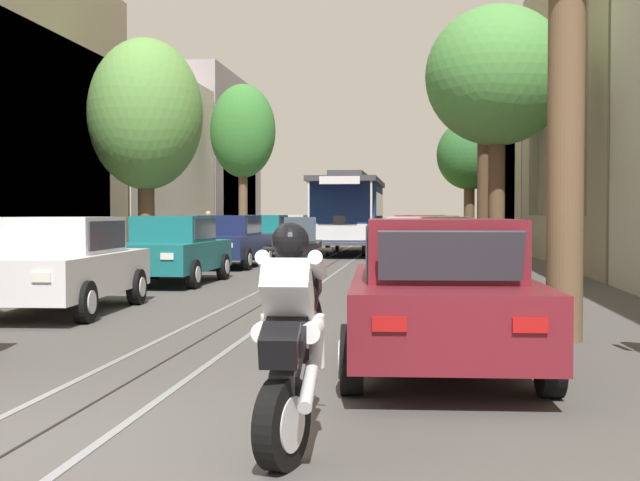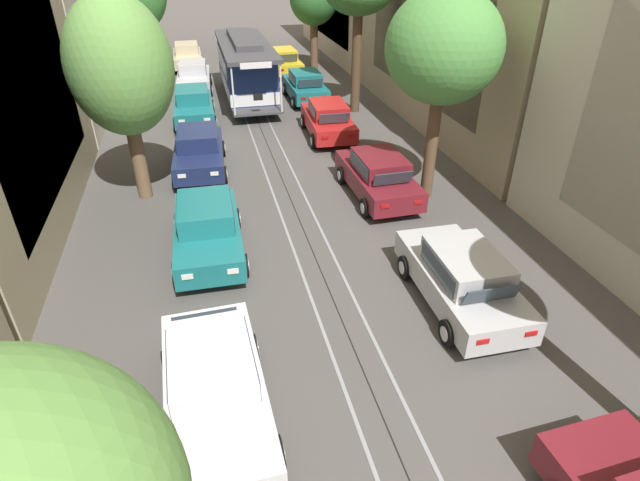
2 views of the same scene
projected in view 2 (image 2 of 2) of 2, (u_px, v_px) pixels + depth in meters
name	position (u px, v px, depth m)	size (l,w,h in m)	color
ground_plane	(275.00, 162.00, 20.44)	(160.00, 160.00, 0.00)	#4C4947
trolley_track_rails	(264.00, 137.00, 22.94)	(1.14, 58.17, 0.01)	gray
building_facade_right	(468.00, 17.00, 22.46)	(4.89, 49.87, 10.44)	beige
parked_car_white_second_left	(215.00, 387.00, 9.35)	(2.11, 4.41, 1.58)	silver
parked_car_teal_mid_left	(207.00, 229.00, 14.31)	(2.05, 4.38, 1.58)	#196B70
parked_car_navy_fourth_left	(199.00, 150.00, 19.41)	(2.14, 4.42, 1.58)	#19234C
parked_car_teal_fifth_left	(194.00, 105.00, 24.44)	(2.03, 4.38, 1.58)	#196B70
parked_car_silver_sixth_left	(194.00, 77.00, 29.22)	(2.14, 4.42, 1.58)	#B7B7BC
parked_car_beige_far_left	(188.00, 56.00, 34.10)	(2.02, 4.37, 1.58)	#C1B28E
parked_car_silver_second_right	(462.00, 278.00, 12.29)	(2.04, 4.38, 1.58)	#B7B7BC
parked_car_maroon_mid_right	(378.00, 176.00, 17.42)	(2.06, 4.39, 1.58)	maroon
parked_car_red_fourth_right	(328.00, 119.00, 22.60)	(2.15, 4.42, 1.58)	red
parked_car_teal_fifth_right	(305.00, 86.00, 27.47)	(2.01, 4.37, 1.58)	#196B70
parked_car_yellow_sixth_right	(283.00, 61.00, 32.65)	(2.11, 4.41, 1.58)	gold
street_tree_kerb_left_second	(120.00, 67.00, 15.54)	(3.22, 3.44, 6.61)	brown
street_tree_kerb_right_second	(443.00, 48.00, 15.28)	(3.51, 3.80, 6.72)	brown
cable_car_trolley	(246.00, 68.00, 27.37)	(2.58, 9.14, 3.28)	navy
pedestrian_on_left_pavement	(142.00, 98.00, 24.89)	(0.55, 0.30, 1.73)	slate
street_sign_post	(127.00, 480.00, 6.99)	(0.36, 0.07, 2.42)	slate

